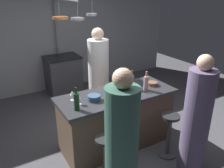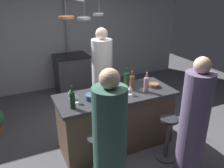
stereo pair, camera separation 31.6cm
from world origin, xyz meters
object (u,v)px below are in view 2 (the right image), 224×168
(cutting_board, at_px, (118,89))
(wine_glass_near_left_guest, at_px, (130,88))
(chef, at_px, (102,80))
(bar_stool_left, at_px, (99,158))
(guest_right, at_px, (193,125))
(wine_bottle_red, at_px, (72,100))
(wine_bottle_green, at_px, (126,79))
(mixing_bowl_blue, at_px, (92,97))
(bar_stool_right, at_px, (167,137))
(wine_bottle_rose, at_px, (146,84))
(wine_bottle_amber, at_px, (132,83))
(wine_glass_by_chef, at_px, (70,92))
(guest_left, at_px, (110,149))
(stove_range, at_px, (72,73))
(wine_glass_near_right_guest, at_px, (76,96))
(mixing_bowl_wooden, at_px, (154,85))
(pepper_mill, at_px, (110,93))

(cutting_board, distance_m, wine_glass_near_left_guest, 0.27)
(chef, relative_size, bar_stool_left, 2.57)
(guest_right, relative_size, wine_bottle_red, 5.28)
(wine_bottle_green, distance_m, mixing_bowl_blue, 0.72)
(chef, relative_size, bar_stool_right, 2.57)
(wine_bottle_green, relative_size, wine_bottle_rose, 0.98)
(wine_bottle_rose, bearing_deg, wine_glass_near_left_guest, -179.01)
(chef, bearing_deg, wine_bottle_amber, -79.10)
(wine_bottle_amber, xyz_separation_m, wine_bottle_red, (-1.00, -0.20, 0.00))
(chef, bearing_deg, cutting_board, -93.74)
(bar_stool_left, height_order, wine_glass_by_chef, wine_glass_by_chef)
(bar_stool_left, height_order, guest_left, guest_left)
(bar_stool_right, xyz_separation_m, wine_glass_near_left_guest, (-0.35, 0.50, 0.63))
(guest_left, height_order, wine_bottle_rose, guest_left)
(stove_range, bearing_deg, wine_bottle_green, -82.87)
(wine_glass_near_right_guest, height_order, wine_glass_near_left_guest, same)
(bar_stool_left, relative_size, bar_stool_right, 1.00)
(cutting_board, distance_m, mixing_bowl_wooden, 0.60)
(bar_stool_right, relative_size, wine_bottle_red, 2.18)
(bar_stool_right, bearing_deg, pepper_mill, 146.27)
(wine_glass_by_chef, bearing_deg, wine_bottle_red, -100.60)
(stove_range, height_order, wine_bottle_red, wine_bottle_red)
(mixing_bowl_blue, bearing_deg, mixing_bowl_wooden, 0.78)
(wine_bottle_green, bearing_deg, wine_bottle_amber, -89.30)
(pepper_mill, distance_m, wine_glass_near_left_guest, 0.34)
(bar_stool_left, height_order, wine_bottle_green, wine_bottle_green)
(guest_left, height_order, wine_bottle_green, guest_left)
(stove_range, bearing_deg, bar_stool_left, -100.11)
(stove_range, bearing_deg, cutting_board, -88.04)
(wine_glass_near_right_guest, bearing_deg, wine_bottle_amber, 4.70)
(wine_bottle_green, xyz_separation_m, wine_glass_near_left_guest, (-0.11, -0.33, -0.01))
(wine_glass_near_left_guest, bearing_deg, cutting_board, 110.08)
(chef, distance_m, mixing_bowl_wooden, 1.02)
(chef, bearing_deg, stove_range, 94.52)
(wine_bottle_amber, bearing_deg, pepper_mill, -157.40)
(mixing_bowl_wooden, bearing_deg, stove_range, 105.00)
(wine_bottle_amber, xyz_separation_m, mixing_bowl_blue, (-0.68, -0.06, -0.08))
(stove_range, relative_size, pepper_mill, 4.24)
(wine_glass_by_chef, bearing_deg, guest_right, -42.06)
(wine_bottle_amber, distance_m, mixing_bowl_wooden, 0.39)
(guest_right, distance_m, mixing_bowl_wooden, 1.00)
(bar_stool_left, xyz_separation_m, wine_bottle_amber, (0.83, 0.65, 0.64))
(guest_left, xyz_separation_m, pepper_mill, (0.39, 0.84, 0.23))
(stove_range, distance_m, guest_right, 3.51)
(bar_stool_left, distance_m, wine_bottle_amber, 1.24)
(mixing_bowl_blue, bearing_deg, wine_glass_by_chef, 149.84)
(cutting_board, bearing_deg, wine_bottle_green, 24.71)
(wine_glass_near_right_guest, bearing_deg, wine_bottle_green, 15.33)
(guest_right, height_order, wine_glass_near_left_guest, guest_right)
(bar_stool_right, height_order, mixing_bowl_wooden, mixing_bowl_wooden)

